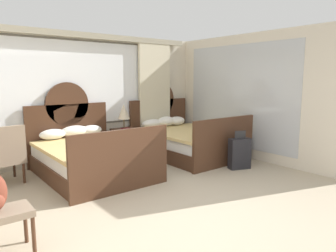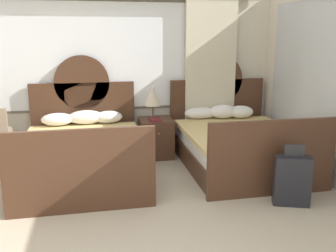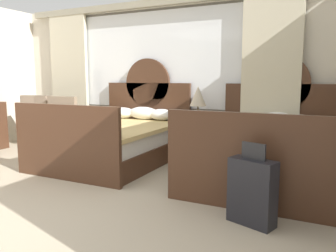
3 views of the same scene
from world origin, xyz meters
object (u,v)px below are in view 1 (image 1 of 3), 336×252
Objects in this scene: bed_near_window at (90,156)px; nightstand_between_beds at (126,143)px; table_lamp_on_nightstand at (124,112)px; suitcase_on_floor at (240,153)px; book_on_nightstand at (127,129)px; bed_near_mirror at (186,140)px; armchair_by_window_left at (4,154)px.

bed_near_window is 3.48× the size of nightstand_between_beds.
table_lamp_on_nightstand reaches higher than suitcase_on_floor.
nightstand_between_beds is at bearing 73.34° from book_on_nightstand.
bed_near_window is 4.06× the size of table_lamp_on_nightstand.
bed_near_mirror reaches higher than suitcase_on_floor.
nightstand_between_beds is 2.52m from armchair_by_window_left.
suitcase_on_floor reaches higher than book_on_nightstand.
bed_near_window is 1.31m from book_on_nightstand.
bed_near_window is 2.98× the size of suitcase_on_floor.
bed_near_mirror is at bearing -30.52° from nightstand_between_beds.
bed_near_window is 2.84m from suitcase_on_floor.
bed_near_mirror is 1.36m from book_on_nightstand.
nightstand_between_beds is at bearing 30.53° from bed_near_window.
table_lamp_on_nightstand is at bearing 7.13° from armchair_by_window_left.
nightstand_between_beds is 0.86× the size of suitcase_on_floor.
nightstand_between_beds is (-1.16, 0.69, -0.03)m from bed_near_mirror.
book_on_nightstand is (-1.19, 0.58, 0.31)m from bed_near_mirror.
suitcase_on_floor is (1.31, -2.02, -0.35)m from book_on_nightstand.
armchair_by_window_left is at bearing -175.32° from book_on_nightstand.
armchair_by_window_left is (-2.45, -0.31, -0.50)m from table_lamp_on_nightstand.
book_on_nightstand is (-0.03, -0.11, 0.34)m from nightstand_between_beds.
table_lamp_on_nightstand is (1.12, 0.68, 0.67)m from bed_near_window.
book_on_nightstand is 0.35× the size of suitcase_on_floor.
bed_near_mirror is 4.06× the size of table_lamp_on_nightstand.
bed_near_mirror is 2.98× the size of suitcase_on_floor.
book_on_nightstand is (1.13, 0.58, 0.31)m from bed_near_window.
armchair_by_window_left is at bearing -172.87° from table_lamp_on_nightstand.
bed_near_window reaches higher than book_on_nightstand.
bed_near_mirror is 1.44m from suitcase_on_floor.
nightstand_between_beds is (1.16, 0.69, -0.03)m from bed_near_window.
bed_near_window is at bearing -152.86° from book_on_nightstand.
table_lamp_on_nightstand is at bearing 150.49° from bed_near_mirror.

